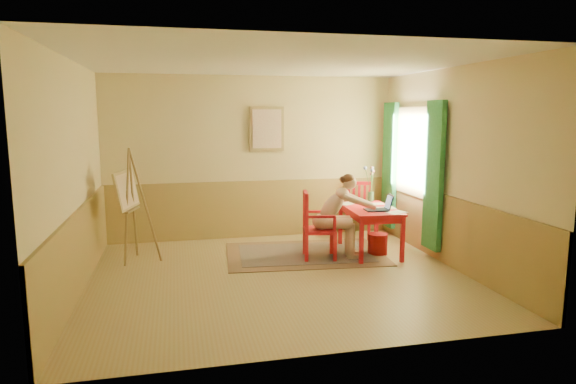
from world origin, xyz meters
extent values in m
cube|color=tan|center=(0.00, 0.00, -0.01)|extent=(5.00, 4.50, 0.02)
cube|color=white|center=(0.00, 0.00, 2.81)|extent=(5.00, 4.50, 0.02)
cube|color=#DBC885|center=(0.00, 2.26, 1.40)|extent=(5.00, 0.02, 2.80)
cube|color=#DBC885|center=(0.00, -2.26, 1.40)|extent=(5.00, 0.02, 2.80)
cube|color=#DBC885|center=(-2.51, 0.00, 1.40)|extent=(0.02, 4.50, 2.80)
cube|color=#DBC885|center=(2.51, 0.00, 1.40)|extent=(0.02, 4.50, 2.80)
cube|color=#A78B4A|center=(0.00, 2.23, 0.50)|extent=(5.00, 0.04, 1.00)
cube|color=#A78B4A|center=(-2.48, 0.00, 0.50)|extent=(0.04, 4.50, 1.00)
cube|color=#A78B4A|center=(2.48, 0.00, 0.50)|extent=(0.04, 4.50, 1.00)
cube|color=white|center=(2.47, 1.10, 1.55)|extent=(0.02, 1.00, 1.30)
cube|color=#9C854F|center=(2.45, 1.10, 1.55)|extent=(0.03, 1.12, 1.42)
cube|color=#36904C|center=(2.40, 0.32, 1.25)|extent=(0.08, 0.45, 2.20)
cube|color=#36904C|center=(2.40, 1.88, 1.25)|extent=(0.08, 0.45, 2.20)
cube|color=#9C854F|center=(0.25, 2.21, 1.90)|extent=(0.60, 0.04, 0.76)
cube|color=beige|center=(0.25, 2.19, 1.90)|extent=(0.50, 0.02, 0.66)
cube|color=#8C7251|center=(0.61, 0.94, 0.01)|extent=(2.53, 1.80, 0.01)
cube|color=#1B1633|center=(0.61, 0.94, 0.01)|extent=(2.09, 1.37, 0.01)
cube|color=red|center=(1.61, 0.79, 0.70)|extent=(0.78, 1.24, 0.04)
cube|color=red|center=(1.61, 0.79, 0.63)|extent=(0.68, 1.13, 0.10)
cube|color=red|center=(1.27, 0.26, 0.34)|extent=(0.06, 0.06, 0.68)
cube|color=red|center=(1.89, 0.23, 0.34)|extent=(0.06, 0.06, 0.68)
cube|color=red|center=(1.32, 1.36, 0.34)|extent=(0.06, 0.06, 0.68)
cube|color=red|center=(1.95, 1.33, 0.34)|extent=(0.06, 0.06, 0.68)
cube|color=red|center=(0.76, 0.67, 0.43)|extent=(0.54, 0.52, 0.05)
cube|color=red|center=(0.52, 0.51, 0.21)|extent=(0.06, 0.06, 0.41)
cube|color=red|center=(0.93, 0.44, 0.21)|extent=(0.06, 0.06, 0.41)
cube|color=red|center=(0.59, 0.90, 0.21)|extent=(0.06, 0.06, 0.41)
cube|color=red|center=(1.00, 0.83, 0.21)|extent=(0.06, 0.06, 0.41)
cube|color=red|center=(0.52, 0.51, 0.74)|extent=(0.06, 0.06, 0.56)
cube|color=red|center=(0.59, 0.90, 0.74)|extent=(0.06, 0.06, 0.56)
cube|color=red|center=(0.55, 0.71, 0.99)|extent=(0.13, 0.45, 0.06)
cube|color=red|center=(0.54, 0.61, 0.72)|extent=(0.04, 0.05, 0.46)
cube|color=red|center=(0.55, 0.71, 0.72)|extent=(0.04, 0.05, 0.46)
cube|color=red|center=(0.57, 0.81, 0.72)|extent=(0.04, 0.05, 0.46)
cube|color=red|center=(0.72, 0.48, 0.68)|extent=(0.42, 0.12, 0.04)
cube|color=red|center=(0.92, 0.44, 0.57)|extent=(0.05, 0.05, 0.22)
cube|color=red|center=(0.80, 0.87, 0.68)|extent=(0.42, 0.12, 0.04)
cube|color=red|center=(0.99, 0.83, 0.57)|extent=(0.05, 0.05, 0.22)
cube|color=red|center=(1.80, 1.80, 0.41)|extent=(0.56, 0.57, 0.04)
cube|color=red|center=(1.71, 2.05, 0.20)|extent=(0.06, 0.06, 0.39)
cube|color=red|center=(1.55, 1.69, 0.20)|extent=(0.06, 0.06, 0.39)
cube|color=red|center=(2.05, 1.91, 0.20)|extent=(0.06, 0.06, 0.39)
cube|color=red|center=(1.90, 1.54, 0.20)|extent=(0.06, 0.06, 0.39)
cube|color=red|center=(1.71, 2.05, 0.70)|extent=(0.06, 0.06, 0.53)
cube|color=red|center=(2.05, 1.91, 0.70)|extent=(0.06, 0.06, 0.53)
cube|color=red|center=(1.88, 1.98, 0.94)|extent=(0.41, 0.21, 0.06)
cube|color=red|center=(1.79, 2.02, 0.69)|extent=(0.05, 0.04, 0.43)
cube|color=red|center=(1.88, 1.98, 0.69)|extent=(0.05, 0.04, 0.43)
cube|color=red|center=(1.97, 1.94, 0.69)|extent=(0.05, 0.04, 0.43)
cube|color=red|center=(1.63, 1.87, 0.65)|extent=(0.19, 0.38, 0.03)
cube|color=red|center=(1.56, 1.70, 0.54)|extent=(0.05, 0.05, 0.21)
cube|color=red|center=(1.98, 1.72, 0.65)|extent=(0.19, 0.38, 0.03)
cube|color=red|center=(1.91, 1.55, 0.54)|extent=(0.05, 0.05, 0.21)
ellipsoid|color=beige|center=(0.80, 0.68, 0.57)|extent=(0.35, 0.41, 0.23)
cylinder|color=beige|center=(0.99, 0.55, 0.55)|extent=(0.47, 0.24, 0.16)
cylinder|color=beige|center=(1.02, 0.73, 0.55)|extent=(0.47, 0.24, 0.16)
cylinder|color=beige|center=(1.20, 0.51, 0.29)|extent=(0.14, 0.14, 0.51)
cylinder|color=beige|center=(1.23, 0.69, 0.29)|extent=(0.14, 0.14, 0.51)
cube|color=beige|center=(1.26, 0.50, 0.04)|extent=(0.23, 0.13, 0.07)
cube|color=beige|center=(1.30, 0.68, 0.04)|extent=(0.23, 0.13, 0.07)
ellipsoid|color=beige|center=(0.95, 0.65, 0.79)|extent=(0.54, 0.38, 0.53)
ellipsoid|color=beige|center=(1.09, 0.62, 0.98)|extent=(0.25, 0.34, 0.18)
sphere|color=beige|center=(1.20, 0.60, 1.15)|extent=(0.24, 0.24, 0.20)
ellipsoid|color=brown|center=(1.18, 0.61, 1.21)|extent=(0.22, 0.23, 0.15)
sphere|color=brown|center=(1.10, 0.62, 1.20)|extent=(0.12, 0.12, 0.11)
cylinder|color=beige|center=(1.16, 0.46, 0.93)|extent=(0.24, 0.15, 0.15)
cylinder|color=beige|center=(1.39, 0.44, 0.85)|extent=(0.30, 0.09, 0.17)
sphere|color=beige|center=(1.25, 0.43, 0.90)|extent=(0.10, 0.10, 0.09)
sphere|color=beige|center=(1.52, 0.45, 0.79)|extent=(0.09, 0.09, 0.07)
cylinder|color=beige|center=(1.21, 0.75, 0.93)|extent=(0.23, 0.11, 0.15)
cylinder|color=beige|center=(1.43, 0.69, 0.85)|extent=(0.30, 0.19, 0.17)
sphere|color=beige|center=(1.31, 0.75, 0.90)|extent=(0.10, 0.10, 0.09)
sphere|color=beige|center=(1.56, 0.64, 0.79)|extent=(0.09, 0.09, 0.07)
cube|color=#1E2338|center=(1.61, 0.56, 0.73)|extent=(0.35, 0.27, 0.02)
cube|color=#2D3342|center=(1.61, 0.56, 0.73)|extent=(0.31, 0.21, 0.00)
cube|color=#1E2338|center=(1.81, 0.54, 0.85)|extent=(0.09, 0.25, 0.23)
cube|color=#99BFF2|center=(1.80, 0.55, 0.85)|extent=(0.07, 0.20, 0.18)
cube|color=white|center=(1.84, 0.35, 0.72)|extent=(0.34, 0.30, 0.00)
cube|color=white|center=(1.82, 1.07, 0.72)|extent=(0.29, 0.21, 0.00)
cube|color=white|center=(1.38, 1.20, 0.72)|extent=(0.35, 0.32, 0.00)
cube|color=white|center=(1.83, 0.71, 0.72)|extent=(0.30, 0.23, 0.00)
cylinder|color=#3F724C|center=(1.84, 1.33, 0.80)|extent=(0.10, 0.10, 0.16)
cylinder|color=#3F7233|center=(1.80, 1.39, 1.06)|extent=(0.08, 0.12, 0.41)
sphere|color=#728CD8|center=(1.77, 1.44, 1.27)|extent=(0.07, 0.07, 0.06)
cylinder|color=#3F7233|center=(1.82, 1.29, 1.07)|extent=(0.05, 0.10, 0.43)
sphere|color=pink|center=(1.80, 1.25, 1.29)|extent=(0.05, 0.05, 0.04)
cylinder|color=#3F7233|center=(1.84, 1.35, 1.01)|extent=(0.02, 0.05, 0.32)
sphere|color=pink|center=(1.85, 1.37, 1.17)|extent=(0.06, 0.06, 0.05)
cylinder|color=#3F7233|center=(1.81, 1.27, 1.06)|extent=(0.06, 0.13, 0.40)
sphere|color=#728CD8|center=(1.79, 1.21, 1.26)|extent=(0.06, 0.06, 0.06)
cylinder|color=#3F7233|center=(1.87, 1.38, 1.03)|extent=(0.08, 0.10, 0.36)
sphere|color=pink|center=(1.90, 1.42, 1.21)|extent=(0.06, 0.06, 0.05)
cylinder|color=#3F7233|center=(1.85, 1.36, 1.04)|extent=(0.05, 0.06, 0.36)
sphere|color=pink|center=(1.87, 1.38, 1.22)|extent=(0.05, 0.05, 0.05)
cylinder|color=#3F7233|center=(1.86, 1.38, 1.06)|extent=(0.07, 0.11, 0.41)
sphere|color=#728CD8|center=(1.89, 1.43, 1.27)|extent=(0.05, 0.05, 0.05)
cylinder|color=#A6181B|center=(1.71, 0.70, 0.16)|extent=(0.33, 0.33, 0.32)
cylinder|color=olive|center=(-2.01, 1.05, 0.83)|extent=(0.16, 0.29, 1.67)
cylinder|color=olive|center=(-1.94, 1.32, 0.83)|extent=(0.06, 0.31, 1.67)
cylinder|color=olive|center=(-1.75, 1.13, 0.83)|extent=(0.43, 0.14, 1.68)
cylinder|color=olive|center=(-1.99, 1.19, 0.77)|extent=(0.15, 0.46, 0.03)
cube|color=olive|center=(-1.94, 1.18, 0.77)|extent=(0.18, 0.50, 0.03)
cube|color=#9C854F|center=(-2.01, 1.20, 1.06)|extent=(0.31, 0.75, 0.56)
cube|color=beige|center=(-2.00, 1.19, 1.06)|extent=(0.26, 0.67, 0.48)
camera|label=1|loc=(-1.30, -6.28, 2.15)|focal=31.00mm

